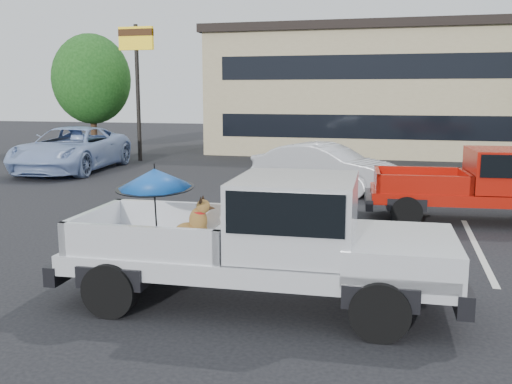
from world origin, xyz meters
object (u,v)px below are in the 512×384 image
silver_sedan (325,168)px  silver_pickup (279,234)px  tree_left (92,79)px  blue_suv (72,149)px  red_pickup (495,182)px  motel_sign (137,56)px  tree_back (490,67)px

silver_sedan → silver_pickup: bearing=-158.2°
tree_left → silver_sedan: 16.34m
silver_pickup → blue_suv: 16.27m
tree_left → silver_sedan: bearing=-34.8°
red_pickup → motel_sign: bearing=140.8°
tree_left → tree_back: size_ratio=0.85×
tree_left → silver_sedan: size_ratio=1.33×
blue_suv → silver_pickup: bearing=-54.3°
tree_left → tree_back: bearing=19.3°
tree_left → tree_back: 21.20m
red_pickup → tree_back: bearing=78.6°
tree_back → red_pickup: tree_back is taller
motel_sign → tree_left: (-4.00, 3.00, -0.92)m
silver_pickup → silver_sedan: size_ratio=1.27×
silver_sedan → blue_suv: 10.50m
red_pickup → silver_pickup: bearing=-124.9°
motel_sign → tree_back: (16.00, 10.00, -0.24)m
tree_left → silver_pickup: bearing=-54.0°
tree_back → silver_pickup: tree_back is taller
motel_sign → blue_suv: size_ratio=0.97×
tree_back → blue_suv: tree_back is taller
motel_sign → silver_sedan: size_ratio=1.32×
blue_suv → motel_sign: bearing=68.8°
tree_left → red_pickup: size_ratio=1.11×
tree_left → silver_pickup: (13.81, -19.00, -2.68)m
silver_pickup → silver_sedan: silver_pickup is taller
tree_back → red_pickup: bearing=-96.9°
motel_sign → tree_left: 5.08m
silver_sedan → blue_suv: bearing=95.7°
motel_sign → red_pickup: motel_sign is taller
motel_sign → tree_left: bearing=143.1°
motel_sign → silver_sedan: 11.74m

